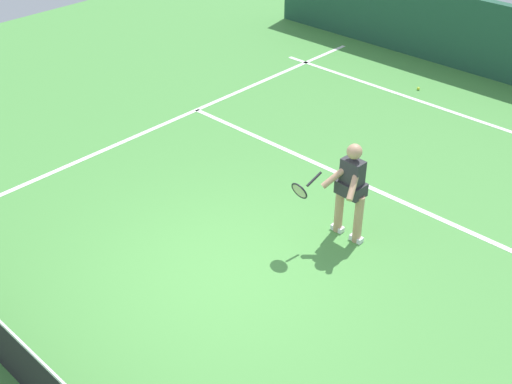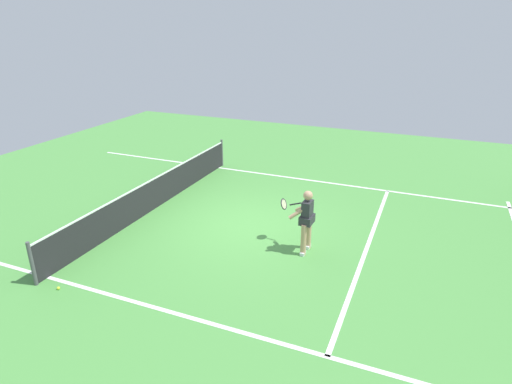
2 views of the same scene
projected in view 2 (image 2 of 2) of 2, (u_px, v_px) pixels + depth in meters
name	position (u px, v px, depth m)	size (l,w,h in m)	color
ground_plane	(248.00, 225.00, 11.68)	(23.80, 23.80, 0.00)	#4C9342
service_line_marking	(367.00, 247.00, 10.55)	(8.00, 0.10, 0.01)	white
sideline_left_marking	(164.00, 310.00, 8.25)	(0.10, 16.31, 0.01)	white
sideline_right_marking	(294.00, 178.00, 15.11)	(0.10, 16.31, 0.01)	white
court_net	(155.00, 193.00, 12.56)	(8.68, 0.08, 1.00)	#4C4C51
tennis_player	(306.00, 219.00, 10.06)	(0.80, 0.92, 1.55)	tan
tennis_ball_mid	(58.00, 288.00, 8.88)	(0.07, 0.07, 0.07)	#D1E533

